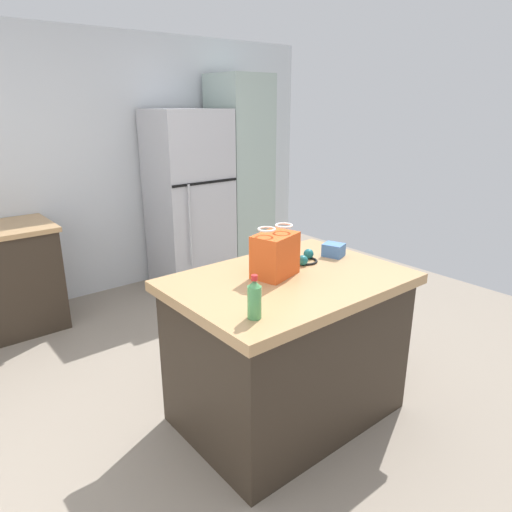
# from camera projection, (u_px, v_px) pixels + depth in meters

# --- Properties ---
(ground) EXTENTS (6.44, 6.44, 0.00)m
(ground) POSITION_uv_depth(u_px,v_px,m) (244.00, 410.00, 2.95)
(ground) COLOR gray
(back_wall) EXTENTS (5.37, 0.13, 2.51)m
(back_wall) POSITION_uv_depth(u_px,v_px,m) (78.00, 169.00, 4.39)
(back_wall) COLOR silver
(back_wall) RESTS_ON ground
(kitchen_island) EXTENTS (1.33, 0.94, 0.91)m
(kitchen_island) POSITION_uv_depth(u_px,v_px,m) (288.00, 347.00, 2.78)
(kitchen_island) COLOR #33281E
(kitchen_island) RESTS_ON ground
(refrigerator) EXTENTS (0.75, 0.66, 1.80)m
(refrigerator) POSITION_uv_depth(u_px,v_px,m) (189.00, 200.00, 4.80)
(refrigerator) COLOR #B7B7BC
(refrigerator) RESTS_ON ground
(tall_cabinet) EXTENTS (0.53, 0.59, 2.15)m
(tall_cabinet) POSITION_uv_depth(u_px,v_px,m) (240.00, 177.00, 5.15)
(tall_cabinet) COLOR #9EB2A8
(tall_cabinet) RESTS_ON ground
(shopping_bag) EXTENTS (0.30, 0.24, 0.29)m
(shopping_bag) POSITION_uv_depth(u_px,v_px,m) (275.00, 255.00, 2.63)
(shopping_bag) COLOR #DB511E
(shopping_bag) RESTS_ON kitchen_island
(small_box) EXTENTS (0.14, 0.15, 0.08)m
(small_box) POSITION_uv_depth(u_px,v_px,m) (334.00, 250.00, 2.99)
(small_box) COLOR #4775B7
(small_box) RESTS_ON kitchen_island
(bottle) EXTENTS (0.07, 0.07, 0.21)m
(bottle) POSITION_uv_depth(u_px,v_px,m) (254.00, 299.00, 2.11)
(bottle) COLOR #4C9956
(bottle) RESTS_ON kitchen_island
(ear_defenders) EXTENTS (0.20, 0.20, 0.06)m
(ear_defenders) POSITION_uv_depth(u_px,v_px,m) (306.00, 258.00, 2.88)
(ear_defenders) COLOR black
(ear_defenders) RESTS_ON kitchen_island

